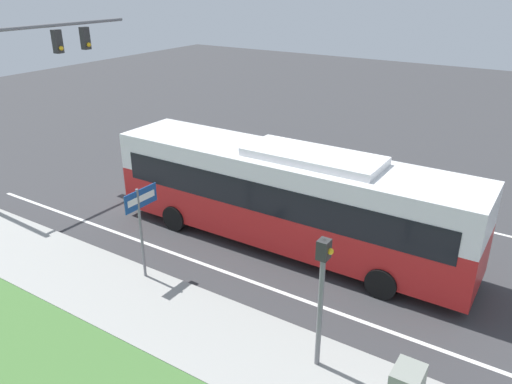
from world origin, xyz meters
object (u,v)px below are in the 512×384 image
at_px(bus, 286,193).
at_px(street_sign, 141,216).
at_px(signal_gantry, 24,74).
at_px(pedestrian_signal, 322,285).

bearing_deg(bus, street_sign, 148.93).
bearing_deg(bus, signal_gantry, 99.11).
bearing_deg(pedestrian_signal, street_sign, 84.06).
relative_size(signal_gantry, street_sign, 2.58).
xyz_separation_m(pedestrian_signal, street_sign, (0.62, 5.94, -0.19)).
bearing_deg(street_sign, pedestrian_signal, -95.94).
height_order(bus, pedestrian_signal, bus).
xyz_separation_m(signal_gantry, pedestrian_signal, (-2.97, -14.01, -2.67)).
bearing_deg(pedestrian_signal, bus, 36.96).
xyz_separation_m(bus, signal_gantry, (-1.69, 10.51, 3.06)).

